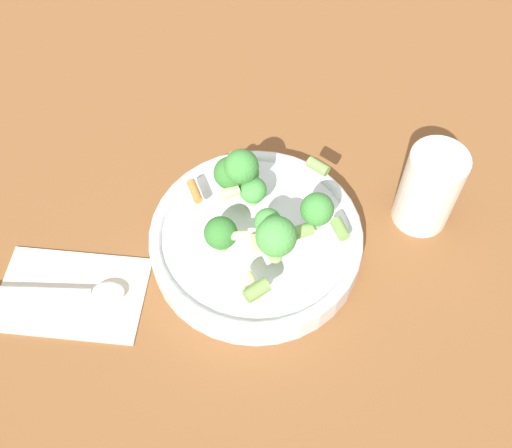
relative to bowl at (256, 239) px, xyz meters
The scene contains 6 objects.
ground_plane 0.02m from the bowl, ahead, with size 3.00×3.00×0.00m, color brown.
bowl is the anchor object (origin of this frame).
pasta_salad 0.06m from the bowl, 69.08° to the right, with size 0.18×0.18×0.08m.
cup 0.20m from the bowl, 121.15° to the right, with size 0.07×0.07×0.11m.
napkin 0.21m from the bowl, 61.43° to the left, with size 0.19×0.18×0.01m.
spoon 0.21m from the bowl, 62.03° to the left, with size 0.14×0.14×0.01m.
Camera 1 is at (-0.26, 0.25, 0.59)m, focal length 42.00 mm.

